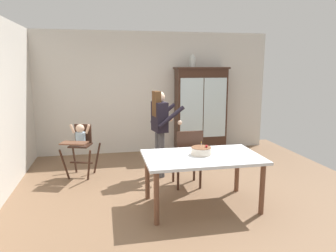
% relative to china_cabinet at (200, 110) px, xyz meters
% --- Properties ---
extents(ground_plane, '(6.24, 6.24, 0.00)m').
position_rel_china_cabinet_xyz_m(ground_plane, '(-1.02, -2.37, -0.97)').
color(ground_plane, brown).
extents(wall_back, '(5.32, 0.06, 2.70)m').
position_rel_china_cabinet_xyz_m(wall_back, '(-1.02, 0.26, 0.38)').
color(wall_back, beige).
rests_on(wall_back, ground_plane).
extents(china_cabinet, '(1.19, 0.48, 1.93)m').
position_rel_china_cabinet_xyz_m(china_cabinet, '(0.00, 0.00, 0.00)').
color(china_cabinet, '#382116').
rests_on(china_cabinet, ground_plane).
extents(ceramic_vase, '(0.13, 0.13, 0.27)m').
position_rel_china_cabinet_xyz_m(ceramic_vase, '(-0.21, 0.00, 1.08)').
color(ceramic_vase, '#B2B7B2').
rests_on(ceramic_vase, china_cabinet).
extents(high_chair_with_toddler, '(0.72, 0.80, 0.95)m').
position_rel_china_cabinet_xyz_m(high_chair_with_toddler, '(-2.59, -1.20, -0.32)').
color(high_chair_with_toddler, '#382116').
rests_on(high_chair_with_toddler, ground_plane).
extents(adult_person, '(0.57, 0.55, 1.53)m').
position_rel_china_cabinet_xyz_m(adult_person, '(-1.20, -1.45, -0.00)').
color(adult_person, '#47474C').
rests_on(adult_person, ground_plane).
extents(dining_table, '(1.61, 0.99, 0.74)m').
position_rel_china_cabinet_xyz_m(dining_table, '(-0.85, -2.81, -0.32)').
color(dining_table, silver).
rests_on(dining_table, ground_plane).
extents(birthday_cake, '(0.28, 0.28, 0.19)m').
position_rel_china_cabinet_xyz_m(birthday_cake, '(-0.85, -2.76, -0.18)').
color(birthday_cake, beige).
rests_on(birthday_cake, dining_table).
extents(dining_chair_far_side, '(0.44, 0.44, 0.96)m').
position_rel_china_cabinet_xyz_m(dining_chair_far_side, '(-0.85, -2.10, -0.41)').
color(dining_chair_far_side, '#382116').
rests_on(dining_chair_far_side, ground_plane).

